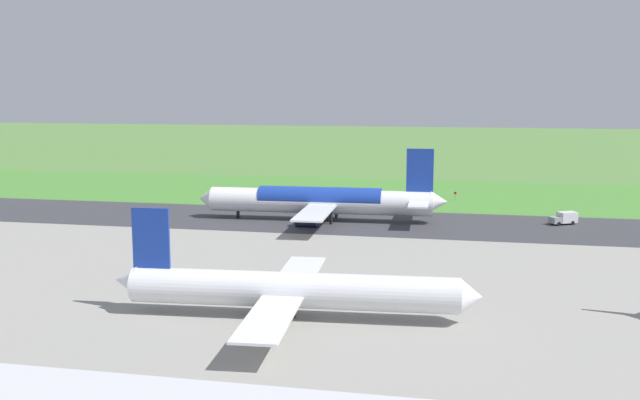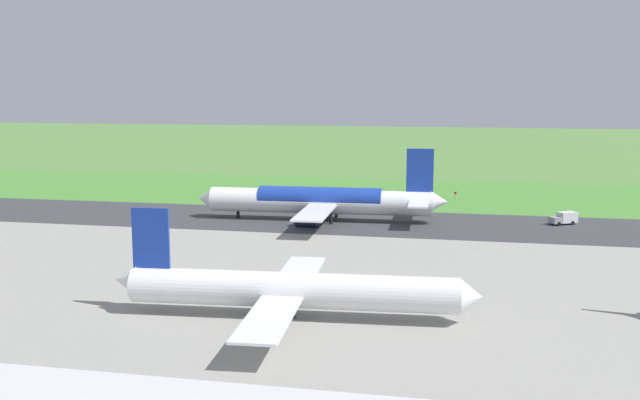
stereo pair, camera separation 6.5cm
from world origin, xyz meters
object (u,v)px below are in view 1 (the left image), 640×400
object	(u,v)px
service_truck_baggage	(564,218)
no_stopping_sign	(455,195)
airliner_parked_mid	(291,289)
airliner_main	(322,201)
traffic_cone_orange	(428,200)

from	to	relation	value
service_truck_baggage	no_stopping_sign	distance (m)	36.87
airliner_parked_mid	service_truck_baggage	bearing A→B (deg)	-119.53
airliner_main	traffic_cone_orange	size ratio (longest dim) A/B	98.34
airliner_main	airliner_parked_mid	world-z (taller)	airliner_main
service_truck_baggage	airliner_parked_mid	bearing A→B (deg)	60.47
service_truck_baggage	no_stopping_sign	world-z (taller)	service_truck_baggage
airliner_parked_mid	airliner_main	bearing A→B (deg)	-81.78
traffic_cone_orange	no_stopping_sign	bearing A→B (deg)	-169.28
service_truck_baggage	traffic_cone_orange	size ratio (longest dim) A/B	11.15
airliner_main	airliner_parked_mid	size ratio (longest dim) A/B	1.18
service_truck_baggage	traffic_cone_orange	world-z (taller)	service_truck_baggage
airliner_main	no_stopping_sign	bearing A→B (deg)	-128.57
airliner_main	traffic_cone_orange	xyz separation A→B (m)	(-20.72, -33.23, -4.08)
no_stopping_sign	service_truck_baggage	bearing A→B (deg)	128.59
traffic_cone_orange	airliner_main	bearing A→B (deg)	58.06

